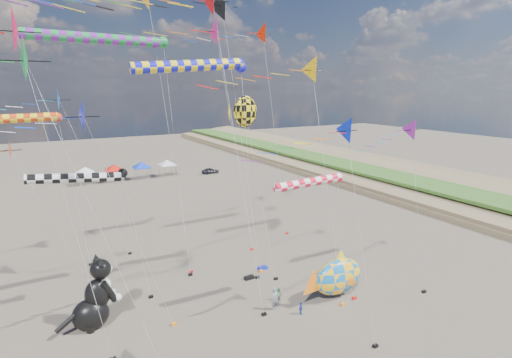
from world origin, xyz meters
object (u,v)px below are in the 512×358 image
at_px(child_green, 279,294).
at_px(child_blue, 301,308).
at_px(person_adult, 275,299).
at_px(parked_car, 210,171).
at_px(fish_inflatable, 337,276).
at_px(cat_inflatable, 93,292).

bearing_deg(child_green, child_blue, -91.39).
relative_size(person_adult, child_green, 1.72).
bearing_deg(child_blue, parked_car, 43.42).
bearing_deg(child_blue, person_adult, 100.96).
bearing_deg(parked_car, person_adult, 160.68).
distance_m(child_green, child_blue, 2.61).
height_order(child_blue, parked_car, parked_car).
height_order(fish_inflatable, person_adult, fish_inflatable).
relative_size(cat_inflatable, child_blue, 5.35).
height_order(person_adult, parked_car, person_adult).
height_order(fish_inflatable, child_green, fish_inflatable).
distance_m(person_adult, parked_car, 52.33).
height_order(fish_inflatable, child_blue, fish_inflatable).
bearing_deg(fish_inflatable, child_green, 156.25).
distance_m(cat_inflatable, child_blue, 15.50).
bearing_deg(child_green, cat_inflatable, 156.68).
bearing_deg(person_adult, child_blue, -46.83).
relative_size(child_green, parked_car, 0.31).
height_order(child_green, child_blue, child_green).
xyz_separation_m(cat_inflatable, fish_inflatable, (18.17, -5.59, -0.79)).
bearing_deg(parked_car, cat_inflatable, 146.07).
xyz_separation_m(fish_inflatable, child_green, (-4.46, 1.96, -1.34)).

